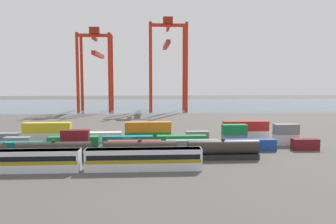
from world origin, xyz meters
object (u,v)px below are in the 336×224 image
Objects in this scene: shipping_container_1 at (15,148)px; gantry_crane_central at (168,54)px; passenger_train at (83,159)px; shipping_container_9 at (73,142)px; shipping_container_11 at (182,141)px; shipping_container_6 at (249,145)px; shipping_container_17 at (47,138)px; freight_tank_row at (97,151)px; shipping_container_22 at (197,136)px; gantry_crane_west at (96,61)px.

gantry_crane_central reaches higher than shipping_container_1.
passenger_train reaches higher than shipping_container_9.
gantry_crane_central reaches higher than shipping_container_11.
shipping_container_17 is at bearing 165.31° from shipping_container_6.
shipping_container_6 and shipping_container_17 have the same top height.
shipping_container_17 is (3.41, 12.95, 0.00)m from shipping_container_1.
passenger_train is at bearing -63.43° from shipping_container_17.
passenger_train reaches higher than shipping_container_1.
shipping_container_22 is at bearing 42.00° from freight_tank_row.
shipping_container_11 is at bearing -126.75° from shipping_container_22.
passenger_train is 22.92m from shipping_container_9.
freight_tank_row reaches higher than shipping_container_6.
shipping_container_11 is 34.91m from shipping_container_17.
shipping_container_9 and shipping_container_11 have the same top height.
shipping_container_6 is 107.71m from gantry_crane_central.
gantry_crane_central is at bearing 88.66° from shipping_container_11.
shipping_container_1 is at bearing -111.16° from gantry_crane_central.
passenger_train is 121.71m from gantry_crane_west.
passenger_train is 0.91× the size of gantry_crane_central.
shipping_container_17 is 0.26× the size of gantry_crane_central.
shipping_container_1 is 1.00× the size of shipping_container_6.
shipping_container_11 is (-15.08, 6.47, 0.00)m from shipping_container_6.
shipping_container_1 is at bearing 138.63° from passenger_train.
shipping_container_1 and shipping_container_17 have the same top height.
shipping_container_6 is (33.58, 8.06, -0.74)m from freight_tank_row.
gantry_crane_west is 0.89× the size of gantry_crane_central.
shipping_container_11 is at bearing -10.69° from shipping_container_17.
shipping_container_17 is at bearing 141.03° from shipping_container_9.
shipping_container_1 is at bearing 180.00° from shipping_container_6.
shipping_container_22 is (4.83, 6.47, 0.00)m from shipping_container_11.
shipping_container_22 is at bearing -88.37° from gantry_crane_central.
passenger_train is 23.56m from shipping_container_1.
shipping_container_11 is (37.72, 6.47, 0.00)m from shipping_container_1.
passenger_train is at bearing -41.37° from shipping_container_1.
shipping_container_11 is at bearing 156.77° from shipping_container_6.
freight_tank_row reaches higher than shipping_container_11.
freight_tank_row is 5.45× the size of shipping_container_17.
gantry_crane_central is at bearing 73.56° from shipping_container_9.
shipping_container_6 is (35.14, 15.56, -0.84)m from passenger_train.
gantry_crane_central is at bearing 79.44° from freight_tank_row.
freight_tank_row is 5.45× the size of shipping_container_6.
shipping_container_6 is 116.85m from gantry_crane_west.
shipping_container_22 is (31.14, 6.47, 0.00)m from shipping_container_9.
shipping_container_1 is (-19.22, 8.06, -0.74)m from freight_tank_row.
shipping_container_1 is at bearing -170.26° from shipping_container_11.
shipping_container_11 is 0.26× the size of gantry_crane_central.
freight_tank_row is 1.57× the size of gantry_crane_west.
gantry_crane_central is (2.26, 96.81, 27.71)m from shipping_container_11.
gantry_crane_central is (-12.82, 103.29, 27.71)m from shipping_container_6.
shipping_container_9 is at bearing -168.26° from shipping_container_22.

